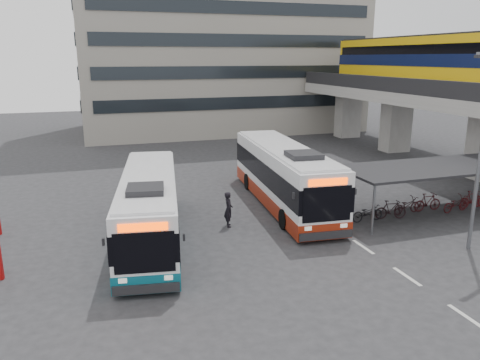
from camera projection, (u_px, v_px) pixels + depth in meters
name	position (u px, v px, depth m)	size (l,w,h in m)	color
ground	(312.00, 254.00, 19.70)	(120.00, 120.00, 0.00)	#28282B
viaduct	(433.00, 81.00, 36.01)	(8.00, 32.00, 9.68)	gray
bike_shelter	(433.00, 188.00, 24.66)	(10.00, 4.00, 2.54)	#595B60
office_block	(218.00, 15.00, 51.41)	(30.00, 15.00, 25.00)	gray
road_markings	(407.00, 276.00, 17.69)	(0.15, 7.60, 0.01)	beige
bus_main	(284.00, 176.00, 26.02)	(3.64, 12.21, 3.56)	white
bus_teal	(150.00, 208.00, 20.95)	(4.11, 11.24, 3.25)	white
pedestrian	(229.00, 209.00, 22.75)	(0.64, 0.42, 1.75)	black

